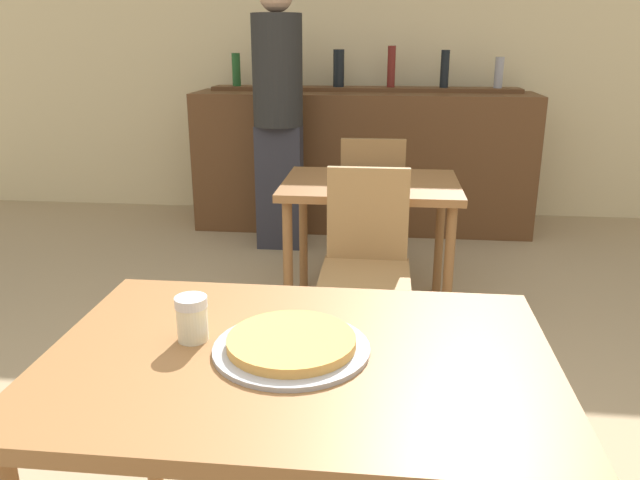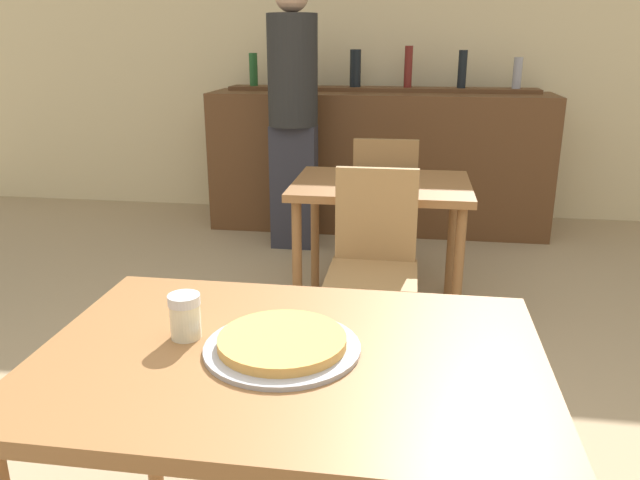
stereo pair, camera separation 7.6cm
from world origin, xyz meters
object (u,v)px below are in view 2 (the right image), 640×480
Objects in this scene: chair_far_side_front at (374,254)px; pizza_tray at (282,344)px; cheese_shaker at (185,316)px; chair_far_side_back at (385,199)px; person_standing at (293,107)px.

chair_far_side_front reaches higher than pizza_tray.
cheese_shaker is (-0.38, -1.38, 0.30)m from chair_far_side_front.
cheese_shaker is (-0.38, -2.42, 0.30)m from chair_far_side_back.
chair_far_side_front is 0.49× the size of person_standing.
person_standing reaches higher than chair_far_side_back.
person_standing is (-0.54, 2.98, 0.23)m from pizza_tray.
person_standing is at bearing 113.07° from chair_far_side_front.
chair_far_side_front reaches higher than cheese_shaker.
cheese_shaker is at bearing -105.31° from chair_far_side_front.
chair_far_side_back is (0.00, 1.05, 0.00)m from chair_far_side_front.
chair_far_side_front is 1.78m from person_standing.
person_standing reaches higher than pizza_tray.
chair_far_side_back is at bearing 90.00° from chair_far_side_front.
chair_far_side_back is 2.47m from cheese_shaker.
pizza_tray is 0.25m from cheese_shaker.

